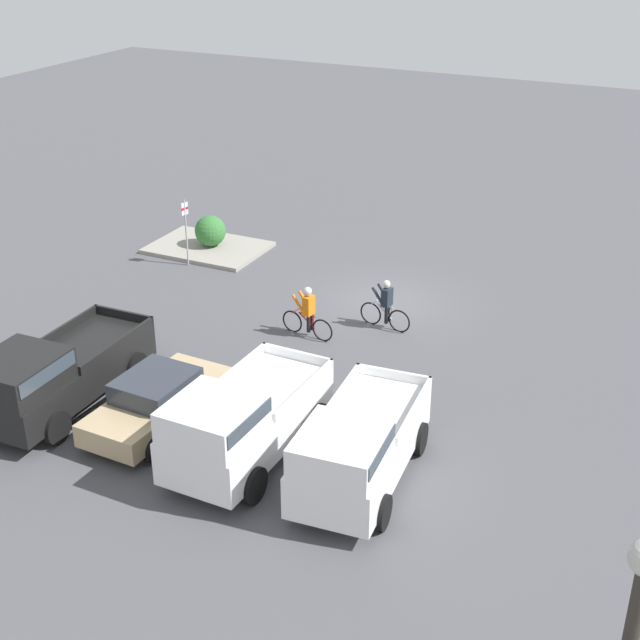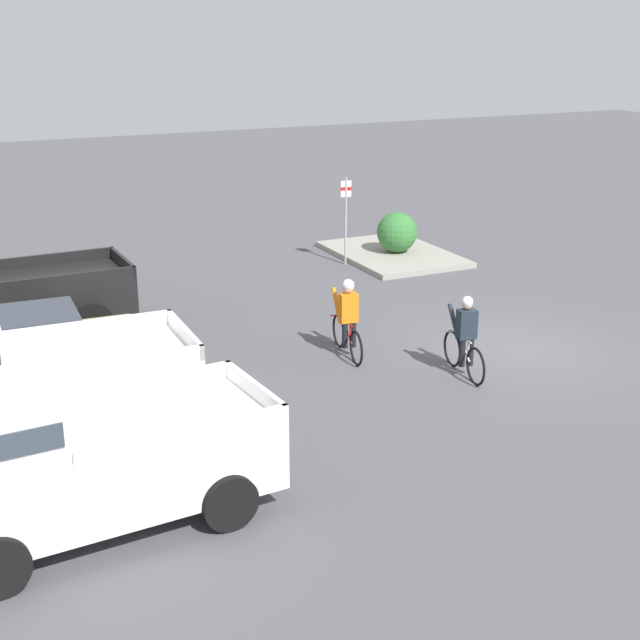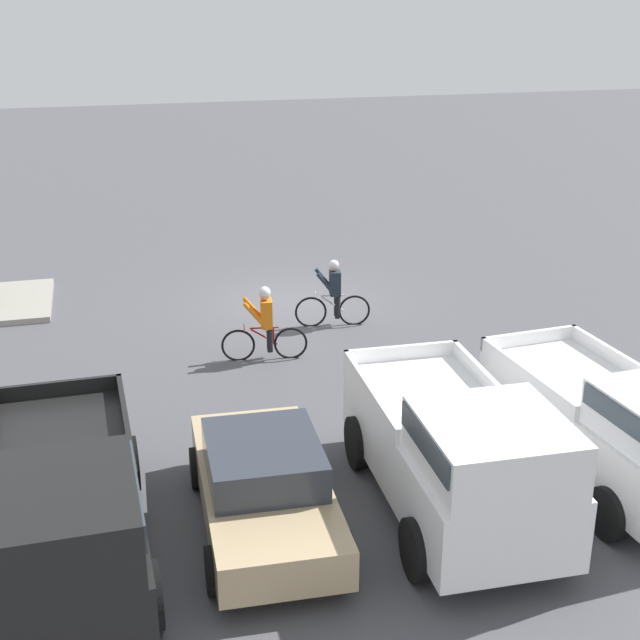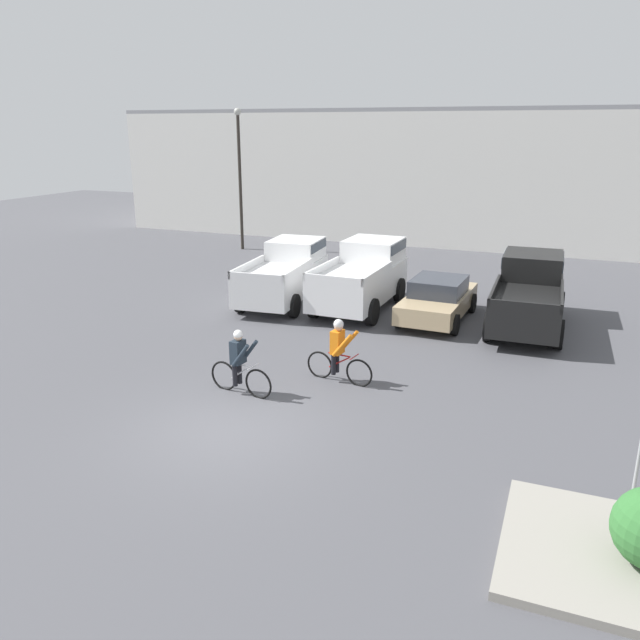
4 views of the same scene
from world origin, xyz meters
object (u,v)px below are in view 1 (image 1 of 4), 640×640
(pickup_truck_0, at_px, (357,447))
(sedan_0, at_px, (157,400))
(pickup_truck_1, at_px, (241,421))
(shrub, at_px, (210,231))
(pickup_truck_2, at_px, (53,373))
(fire_lane_sign, at_px, (186,226))
(cyclist_1, at_px, (386,305))
(cyclist_0, at_px, (308,312))

(pickup_truck_0, height_order, sedan_0, pickup_truck_0)
(pickup_truck_1, xyz_separation_m, shrub, (8.18, -11.66, -0.43))
(sedan_0, bearing_deg, pickup_truck_2, 12.20)
(sedan_0, relative_size, fire_lane_sign, 1.72)
(sedan_0, bearing_deg, cyclist_1, -111.94)
(fire_lane_sign, bearing_deg, pickup_truck_0, 138.58)
(pickup_truck_1, bearing_deg, shrub, -54.96)
(cyclist_1, bearing_deg, sedan_0, 68.06)
(pickup_truck_1, relative_size, cyclist_1, 2.81)
(pickup_truck_0, relative_size, pickup_truck_1, 1.01)
(pickup_truck_0, distance_m, cyclist_0, 7.80)
(pickup_truck_0, xyz_separation_m, sedan_0, (5.63, -0.25, -0.38))
(fire_lane_sign, bearing_deg, cyclist_1, 168.90)
(cyclist_1, xyz_separation_m, fire_lane_sign, (8.39, -1.65, 0.71))
(cyclist_1, bearing_deg, fire_lane_sign, -11.10)
(pickup_truck_2, distance_m, shrub, 12.00)
(sedan_0, xyz_separation_m, cyclist_1, (-3.11, -7.73, 0.08))
(cyclist_0, distance_m, cyclist_1, 2.48)
(pickup_truck_1, relative_size, fire_lane_sign, 1.99)
(pickup_truck_1, relative_size, sedan_0, 1.16)
(fire_lane_sign, relative_size, shrub, 2.11)
(pickup_truck_0, relative_size, cyclist_0, 2.75)
(pickup_truck_1, height_order, cyclist_0, pickup_truck_1)
(sedan_0, relative_size, cyclist_1, 2.43)
(cyclist_0, bearing_deg, cyclist_1, -140.63)
(pickup_truck_0, distance_m, sedan_0, 5.65)
(pickup_truck_2, xyz_separation_m, cyclist_1, (-5.90, -8.33, -0.33))
(sedan_0, distance_m, cyclist_0, 6.27)
(fire_lane_sign, height_order, shrub, fire_lane_sign)
(cyclist_1, height_order, shrub, cyclist_1)
(pickup_truck_2, bearing_deg, cyclist_0, -120.51)
(pickup_truck_1, xyz_separation_m, fire_lane_sign, (8.07, -9.93, 0.33))
(pickup_truck_1, height_order, cyclist_1, pickup_truck_1)
(pickup_truck_0, height_order, fire_lane_sign, fire_lane_sign)
(pickup_truck_0, relative_size, cyclist_1, 2.85)
(pickup_truck_1, xyz_separation_m, cyclist_0, (1.60, -6.71, -0.34))
(pickup_truck_1, xyz_separation_m, pickup_truck_2, (5.58, 0.05, -0.05))
(pickup_truck_0, height_order, shrub, pickup_truck_0)
(pickup_truck_0, distance_m, pickup_truck_2, 8.43)
(pickup_truck_0, height_order, cyclist_0, pickup_truck_0)
(pickup_truck_0, bearing_deg, cyclist_1, -72.50)
(pickup_truck_1, bearing_deg, cyclist_1, -92.23)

